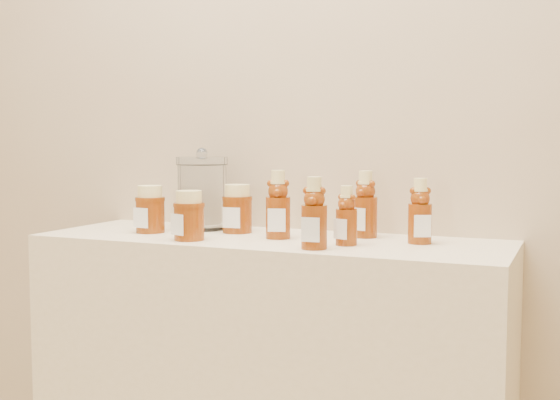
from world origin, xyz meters
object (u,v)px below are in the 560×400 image
at_px(bear_bottle_front_left, 314,208).
at_px(glass_canister, 202,190).
at_px(bear_bottle_back_left, 278,200).
at_px(honey_jar_left, 150,209).

bearing_deg(bear_bottle_front_left, glass_canister, 147.76).
bearing_deg(bear_bottle_back_left, glass_canister, 144.84).
relative_size(bear_bottle_front_left, honey_jar_left, 1.47).
bearing_deg(bear_bottle_back_left, bear_bottle_front_left, -58.27).
distance_m(bear_bottle_back_left, honey_jar_left, 0.36).
xyz_separation_m(bear_bottle_front_left, glass_canister, (-0.41, 0.22, 0.02)).
distance_m(bear_bottle_front_left, honey_jar_left, 0.52).
bearing_deg(bear_bottle_back_left, honey_jar_left, 167.62).
bearing_deg(honey_jar_left, bear_bottle_front_left, -5.43).
relative_size(bear_bottle_front_left, glass_canister, 0.84).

